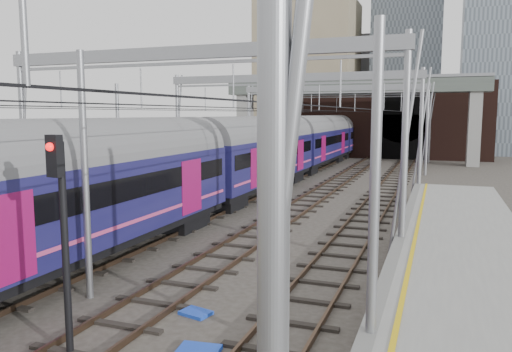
% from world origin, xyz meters
% --- Properties ---
extents(ground, '(160.00, 160.00, 0.00)m').
position_xyz_m(ground, '(0.00, 0.00, 0.00)').
color(ground, '#38332D').
rests_on(ground, ground).
extents(tracks, '(14.40, 80.00, 0.22)m').
position_xyz_m(tracks, '(0.00, 15.00, 0.02)').
color(tracks, '#4C3828').
rests_on(tracks, ground).
extents(overhead_line, '(16.80, 80.00, 8.00)m').
position_xyz_m(overhead_line, '(0.00, 21.49, 6.57)').
color(overhead_line, gray).
rests_on(overhead_line, ground).
extents(retaining_wall, '(28.00, 2.75, 9.00)m').
position_xyz_m(retaining_wall, '(1.40, 51.93, 4.33)').
color(retaining_wall, black).
rests_on(retaining_wall, ground).
extents(overbridge, '(28.00, 3.00, 9.25)m').
position_xyz_m(overbridge, '(0.00, 46.00, 7.27)').
color(overbridge, gray).
rests_on(overbridge, ground).
extents(city_skyline, '(37.50, 27.50, 60.00)m').
position_xyz_m(city_skyline, '(2.73, 70.48, 17.09)').
color(city_skyline, tan).
rests_on(city_skyline, ground).
extents(train_main, '(3.03, 70.02, 5.14)m').
position_xyz_m(train_main, '(-2.00, 30.67, 2.63)').
color(train_main, black).
rests_on(train_main, ground).
extents(train_second, '(2.81, 48.66, 4.82)m').
position_xyz_m(train_second, '(-6.00, 32.77, 2.49)').
color(train_second, black).
rests_on(train_second, ground).
extents(signal_near_centre, '(0.37, 0.47, 4.85)m').
position_xyz_m(signal_near_centre, '(1.84, -1.04, 3.06)').
color(signal_near_centre, black).
rests_on(signal_near_centre, ground).
extents(equip_cover_b, '(0.89, 0.72, 0.09)m').
position_xyz_m(equip_cover_b, '(3.43, 1.96, 0.05)').
color(equip_cover_b, blue).
rests_on(equip_cover_b, ground).
extents(equip_cover_c, '(1.00, 0.76, 0.11)m').
position_xyz_m(equip_cover_c, '(4.48, 0.05, 0.05)').
color(equip_cover_c, blue).
rests_on(equip_cover_c, ground).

